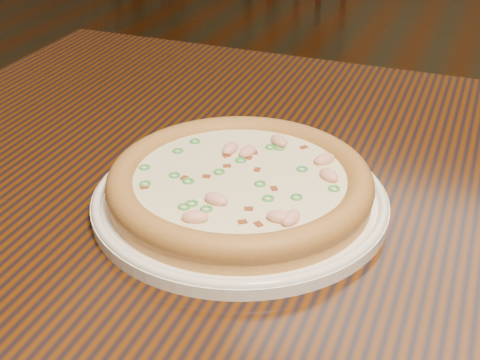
% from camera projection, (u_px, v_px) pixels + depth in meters
% --- Properties ---
extents(hero_table, '(1.20, 0.80, 0.75)m').
position_uv_depth(hero_table, '(359.00, 281.00, 0.73)').
color(hero_table, black).
rests_on(hero_table, ground).
extents(plate, '(0.30, 0.30, 0.02)m').
position_uv_depth(plate, '(240.00, 198.00, 0.67)').
color(plate, white).
rests_on(plate, hero_table).
extents(pizza, '(0.26, 0.26, 0.03)m').
position_uv_depth(pizza, '(240.00, 183.00, 0.66)').
color(pizza, tan).
rests_on(pizza, plate).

